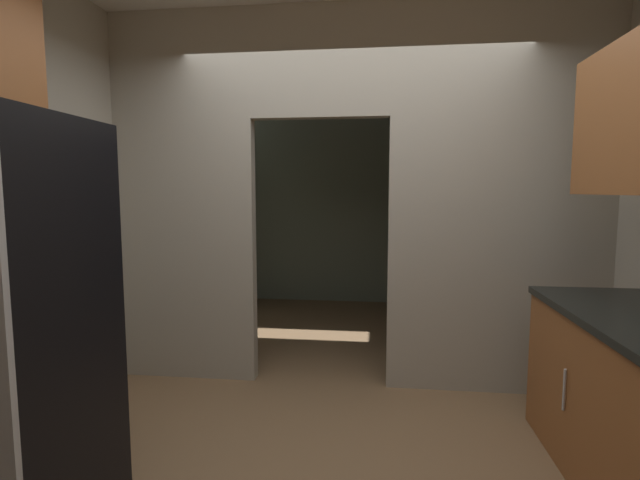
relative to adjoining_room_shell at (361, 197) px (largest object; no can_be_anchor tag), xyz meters
name	(u,v)px	position (x,y,z in m)	size (l,w,h in m)	color
ground	(337,478)	(0.00, -3.17, -1.41)	(20.00, 20.00, 0.00)	brown
kitchen_partition	(360,187)	(0.06, -1.93, 0.10)	(3.70, 0.12, 2.83)	#ADA899
adjoining_room_shell	(361,197)	(0.00, 0.00, 0.00)	(3.70, 2.81, 2.83)	gray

